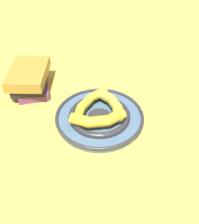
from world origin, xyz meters
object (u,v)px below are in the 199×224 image
(banana_b, at_px, (89,103))
(book_stack, at_px, (30,79))
(banana_a, at_px, (113,105))
(banana_c, at_px, (97,120))
(decorative_bowl, at_px, (100,117))

(banana_b, height_order, book_stack, book_stack)
(banana_a, bearing_deg, banana_c, 121.25)
(banana_b, xyz_separation_m, book_stack, (-0.25, -0.09, 0.01))
(banana_a, distance_m, banana_c, 0.09)
(decorative_bowl, distance_m, banana_c, 0.06)
(banana_b, height_order, banana_c, banana_c)
(decorative_bowl, xyz_separation_m, book_stack, (-0.30, -0.09, 0.04))
(decorative_bowl, xyz_separation_m, banana_a, (0.01, 0.05, 0.03))
(decorative_bowl, relative_size, banana_b, 1.54)
(decorative_bowl, xyz_separation_m, banana_c, (0.03, -0.04, 0.03))
(banana_b, bearing_deg, banana_a, 111.84)
(decorative_bowl, bearing_deg, banana_b, -174.75)
(book_stack, bearing_deg, decorative_bowl, -130.77)
(decorative_bowl, relative_size, banana_c, 1.76)
(decorative_bowl, distance_m, banana_b, 0.06)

